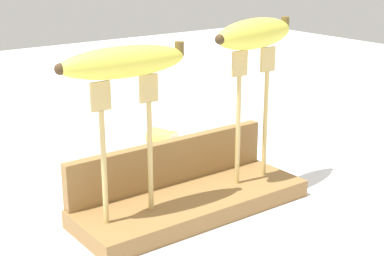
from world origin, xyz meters
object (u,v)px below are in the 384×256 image
at_px(banana_chunk_far, 163,138).
at_px(fork_stand_right, 253,104).
at_px(fork_stand_left, 127,136).
at_px(banana_raised_right, 255,34).
at_px(banana_raised_left, 124,62).
at_px(fork_fallen_near, 148,202).

bearing_deg(banana_chunk_far, fork_stand_right, -93.44).
bearing_deg(fork_stand_left, banana_chunk_far, 49.00).
relative_size(fork_stand_right, banana_raised_right, 1.25).
bearing_deg(banana_raised_left, fork_fallen_near, 42.74).
bearing_deg(banana_raised_left, fork_stand_left, -3.53).
height_order(banana_raised_left, banana_chunk_far, banana_raised_left).
xyz_separation_m(fork_stand_left, banana_raised_right, (0.21, -0.00, 0.11)).
xyz_separation_m(fork_fallen_near, banana_chunk_far, (0.16, 0.20, 0.01)).
height_order(fork_stand_right, banana_chunk_far, fork_stand_right).
height_order(fork_stand_left, fork_stand_right, fork_stand_right).
xyz_separation_m(fork_stand_right, banana_raised_left, (-0.21, 0.00, 0.09)).
relative_size(fork_stand_right, banana_raised_left, 1.15).
relative_size(banana_raised_left, fork_fallen_near, 0.94).
relative_size(fork_stand_right, fork_fallen_near, 1.08).
height_order(fork_fallen_near, banana_chunk_far, banana_chunk_far).
relative_size(fork_fallen_near, banana_chunk_far, 2.97).
distance_m(fork_stand_right, banana_raised_left, 0.23).
xyz_separation_m(fork_stand_left, fork_stand_right, (0.21, 0.00, 0.01)).
bearing_deg(banana_raised_right, banana_chunk_far, 86.55).
distance_m(fork_stand_right, banana_raised_right, 0.10).
xyz_separation_m(banana_raised_right, banana_chunk_far, (0.02, 0.26, -0.23)).
distance_m(fork_fallen_near, banana_chunk_far, 0.26).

